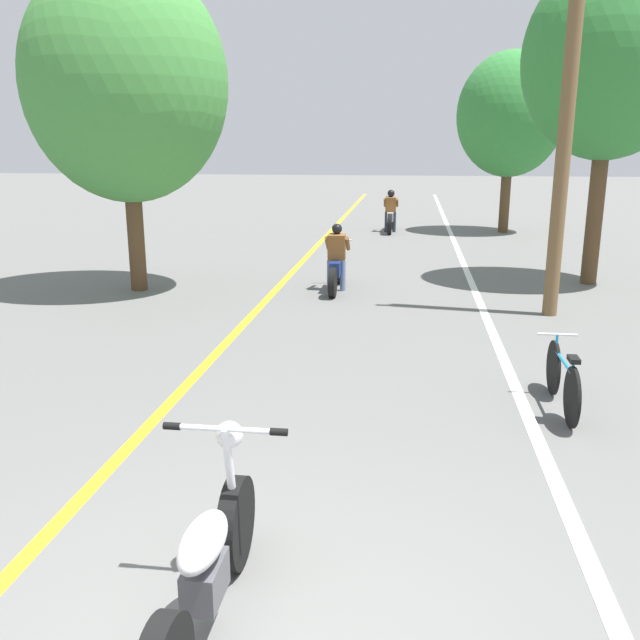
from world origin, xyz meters
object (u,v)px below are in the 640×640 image
motorcycle_rider_lead (337,265)px  motorcycle_rider_far (390,216)px  roadside_tree_left (125,83)px  motorcycle_foreground (207,568)px  utility_pole (569,89)px  roadside_tree_right_near (611,59)px  bicycle_parked (563,379)px  roadside_tree_right_far (511,115)px

motorcycle_rider_lead → motorcycle_rider_far: (0.76, 9.32, 0.03)m
roadside_tree_left → motorcycle_foreground: (4.20, -9.27, -3.48)m
utility_pole → motorcycle_rider_lead: 5.17m
roadside_tree_left → motorcycle_rider_far: (4.66, 9.81, -3.38)m
motorcycle_rider_lead → utility_pole: bearing=-21.8°
roadside_tree_left → utility_pole: bearing=-7.6°
motorcycle_rider_lead → motorcycle_rider_far: motorcycle_rider_far is taller
roadside_tree_left → motorcycle_rider_far: size_ratio=2.95×
roadside_tree_right_near → motorcycle_foreground: roadside_tree_right_near is taller
utility_pole → bicycle_parked: bearing=-99.2°
utility_pole → roadside_tree_right_near: bearing=65.4°
roadside_tree_right_near → motorcycle_rider_far: 9.87m
motorcycle_rider_lead → roadside_tree_left: bearing=-172.9°
roadside_tree_left → motorcycle_rider_lead: bearing=7.1°
utility_pole → motorcycle_rider_lead: bearing=158.2°
utility_pole → motorcycle_foreground: bearing=-113.1°
roadside_tree_right_far → utility_pole: bearing=-93.2°
utility_pole → roadside_tree_right_far: 11.25m
roadside_tree_right_near → motorcycle_foreground: (-4.83, -11.11, -3.97)m
utility_pole → roadside_tree_left: size_ratio=1.16×
roadside_tree_right_near → utility_pole: bearing=-114.6°
motorcycle_rider_far → bicycle_parked: size_ratio=1.30×
utility_pole → motorcycle_rider_lead: utility_pole is taller
roadside_tree_right_near → motorcycle_rider_lead: (-5.13, -1.35, -3.90)m
roadside_tree_right_far → motorcycle_foreground: size_ratio=2.75×
motorcycle_rider_far → bicycle_parked: (2.35, -15.19, -0.18)m
roadside_tree_right_near → motorcycle_rider_lead: bearing=-165.2°
roadside_tree_right_near → motorcycle_rider_far: (-4.36, 7.97, -3.87)m
roadside_tree_left → bicycle_parked: bearing=-37.5°
roadside_tree_left → motorcycle_rider_far: roadside_tree_left is taller
motorcycle_rider_lead → motorcycle_rider_far: bearing=85.3°
roadside_tree_left → motorcycle_rider_lead: size_ratio=3.17×
motorcycle_foreground → bicycle_parked: (2.81, 3.89, -0.08)m
motorcycle_rider_far → motorcycle_foreground: bearing=-91.4°
roadside_tree_left → roadside_tree_right_near: bearing=11.5°
utility_pole → roadside_tree_right_far: bearing=86.8°
utility_pole → bicycle_parked: 5.50m
roadside_tree_right_near → bicycle_parked: size_ratio=4.00×
utility_pole → motorcycle_rider_far: (-3.05, 10.84, -3.12)m
motorcycle_rider_far → roadside_tree_right_far: bearing=6.2°
motorcycle_rider_lead → motorcycle_rider_far: 9.35m
utility_pole → roadside_tree_right_far: size_ratio=1.26×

